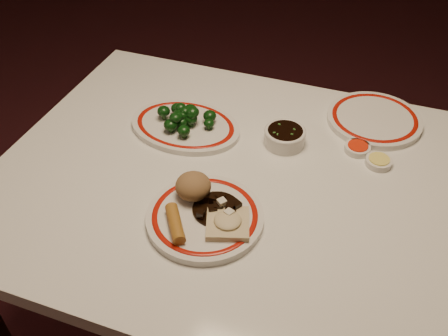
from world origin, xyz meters
TOP-DOWN VIEW (x-y plane):
  - dining_table at (0.00, 0.00)m, footprint 1.20×0.90m
  - main_plate at (-0.05, -0.15)m, footprint 0.32×0.32m
  - rice_mound at (-0.09, -0.11)m, footprint 0.08×0.08m
  - spring_roll at (-0.09, -0.21)m, footprint 0.08×0.10m
  - fried_wonton at (0.01, -0.17)m, footprint 0.11×0.11m
  - stirfry_heap at (-0.03, -0.13)m, footprint 0.11×0.11m
  - broccoli_plate at (-0.22, 0.13)m, footprint 0.31×0.27m
  - broccoli_pile at (-0.22, 0.13)m, footprint 0.16×0.12m
  - soy_bowl at (0.04, 0.16)m, footprint 0.10×0.10m
  - sweet_sour_dish at (0.22, 0.19)m, footprint 0.06×0.06m
  - mustard_dish at (0.28, 0.16)m, footprint 0.06×0.06m
  - far_plate at (0.25, 0.33)m, footprint 0.29×0.29m

SIDE VIEW (x-z plane):
  - dining_table at x=0.00m, z-range 0.28..1.03m
  - sweet_sour_dish at x=0.22m, z-range 0.75..0.77m
  - mustard_dish at x=0.28m, z-range 0.75..0.77m
  - broccoli_plate at x=-0.22m, z-range 0.75..0.77m
  - far_plate at x=0.25m, z-range 0.75..0.77m
  - main_plate at x=-0.05m, z-range 0.75..0.77m
  - soy_bowl at x=0.04m, z-range 0.75..0.79m
  - stirfry_heap at x=-0.03m, z-range 0.76..0.79m
  - fried_wonton at x=0.01m, z-range 0.77..0.79m
  - spring_roll at x=-0.09m, z-range 0.77..0.79m
  - broccoli_pile at x=-0.22m, z-range 0.76..0.82m
  - rice_mound at x=-0.09m, z-range 0.77..0.82m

